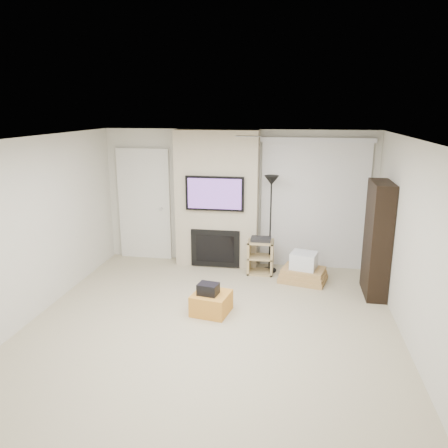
% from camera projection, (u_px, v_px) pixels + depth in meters
% --- Properties ---
extents(floor, '(5.00, 5.50, 0.00)m').
position_uv_depth(floor, '(209.00, 330.00, 5.82)').
color(floor, tan).
rests_on(floor, ground).
extents(ceiling, '(5.00, 5.50, 0.00)m').
position_uv_depth(ceiling, '(208.00, 140.00, 5.17)').
color(ceiling, white).
rests_on(ceiling, wall_back).
extents(wall_back, '(5.00, 0.00, 2.50)m').
position_uv_depth(wall_back, '(237.00, 198.00, 8.12)').
color(wall_back, beige).
rests_on(wall_back, ground).
extents(wall_front, '(5.00, 0.00, 2.50)m').
position_uv_depth(wall_front, '(127.00, 362.00, 2.87)').
color(wall_front, beige).
rests_on(wall_front, ground).
extents(wall_left, '(0.00, 5.50, 2.50)m').
position_uv_depth(wall_left, '(27.00, 232.00, 5.88)').
color(wall_left, beige).
rests_on(wall_left, ground).
extents(wall_right, '(0.00, 5.50, 2.50)m').
position_uv_depth(wall_right, '(418.00, 251.00, 5.10)').
color(wall_right, beige).
rests_on(wall_right, ground).
extents(hvac_vent, '(0.35, 0.18, 0.01)m').
position_uv_depth(hvac_vent, '(248.00, 136.00, 5.87)').
color(hvac_vent, silver).
rests_on(hvac_vent, ceiling).
extents(ottoman, '(0.58, 0.58, 0.30)m').
position_uv_depth(ottoman, '(211.00, 303.00, 6.28)').
color(ottoman, orange).
rests_on(ottoman, floor).
extents(black_bag, '(0.32, 0.27, 0.16)m').
position_uv_depth(black_bag, '(208.00, 289.00, 6.19)').
color(black_bag, black).
rests_on(black_bag, ottoman).
extents(fireplace_wall, '(1.50, 0.47, 2.50)m').
position_uv_depth(fireplace_wall, '(217.00, 200.00, 7.97)').
color(fireplace_wall, '#BAAB90').
rests_on(fireplace_wall, floor).
extents(entry_door, '(1.02, 0.11, 2.14)m').
position_uv_depth(entry_door, '(145.00, 205.00, 8.41)').
color(entry_door, silver).
rests_on(entry_door, floor).
extents(vertical_blinds, '(1.98, 0.10, 2.37)m').
position_uv_depth(vertical_blinds, '(314.00, 199.00, 7.84)').
color(vertical_blinds, silver).
rests_on(vertical_blinds, floor).
extents(floor_lamp, '(0.26, 0.26, 1.74)m').
position_uv_depth(floor_lamp, '(271.00, 197.00, 7.58)').
color(floor_lamp, black).
rests_on(floor_lamp, floor).
extents(av_stand, '(0.45, 0.38, 0.66)m').
position_uv_depth(av_stand, '(261.00, 254.00, 7.75)').
color(av_stand, tan).
rests_on(av_stand, floor).
extents(box_stack, '(0.87, 0.74, 0.51)m').
position_uv_depth(box_stack, '(303.00, 270.00, 7.42)').
color(box_stack, tan).
rests_on(box_stack, floor).
extents(bookshelf, '(0.30, 0.80, 1.80)m').
position_uv_depth(bookshelf, '(377.00, 240.00, 6.73)').
color(bookshelf, black).
rests_on(bookshelf, floor).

